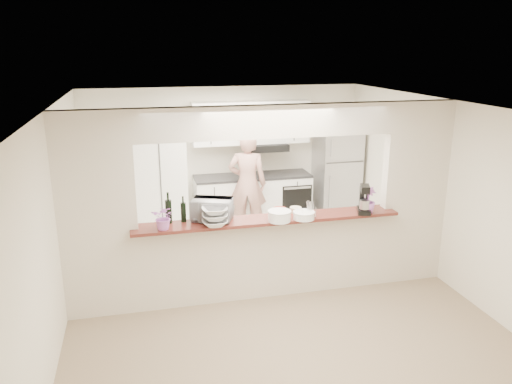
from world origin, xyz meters
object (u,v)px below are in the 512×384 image
object	(u,v)px
stand_mixer	(364,200)
refrigerator	(336,175)
toaster_oven	(212,210)
person	(247,184)

from	to	relation	value
stand_mixer	refrigerator	bearing A→B (deg)	74.07
toaster_oven	stand_mixer	bearing A→B (deg)	15.77
toaster_oven	stand_mixer	size ratio (longest dim) A/B	1.30
refrigerator	person	xyz separation A→B (m)	(-1.80, -0.39, 0.05)
toaster_oven	refrigerator	bearing A→B (deg)	64.66
stand_mixer	toaster_oven	bearing A→B (deg)	174.50
refrigerator	stand_mixer	size ratio (longest dim) A/B	4.55
refrigerator	toaster_oven	distance (m)	3.80
person	toaster_oven	bearing A→B (deg)	84.32
stand_mixer	person	size ratio (longest dim) A/B	0.21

